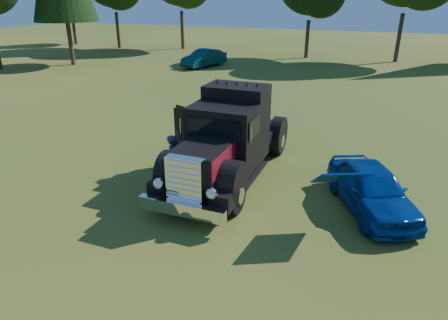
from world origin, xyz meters
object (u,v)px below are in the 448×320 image
spectator_far (184,140)px  distant_teal_car (204,58)px  diamond_t_truck (227,142)px  spectator_near (174,160)px  hotrod_coupe (372,188)px

spectator_far → distant_teal_car: (-7.92, 19.23, -0.26)m
diamond_t_truck → spectator_near: diamond_t_truck is taller
spectator_far → distant_teal_car: bearing=39.5°
spectator_near → hotrod_coupe: bearing=-93.1°
spectator_far → distant_teal_car: 20.80m
hotrod_coupe → distant_teal_car: size_ratio=1.00×
hotrod_coupe → distant_teal_car: 24.69m
distant_teal_car → spectator_far: bearing=-50.0°
diamond_t_truck → distant_teal_car: size_ratio=1.66×
hotrod_coupe → spectator_near: (-6.02, -0.61, 0.18)m
hotrod_coupe → distant_teal_car: (-14.33, 20.10, 0.04)m
distant_teal_car → spectator_near: bearing=-50.5°
hotrod_coupe → spectator_near: size_ratio=2.55×
spectator_near → spectator_far: size_ratio=0.87×
spectator_near → spectator_far: (-0.40, 1.48, 0.12)m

